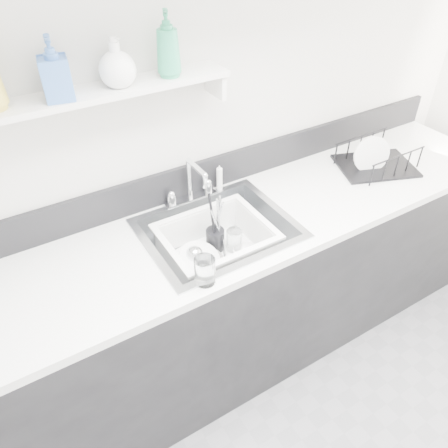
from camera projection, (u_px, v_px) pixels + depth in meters
room_shell at (420, 147)px, 0.87m from camera, size 3.50×3.00×2.60m
counter_run at (219, 301)px, 2.17m from camera, size 3.20×0.62×0.92m
backsplash at (185, 181)px, 2.03m from camera, size 3.20×0.02×0.16m
sink at (218, 245)px, 1.94m from camera, size 0.64×0.52×0.20m
faucet at (191, 190)px, 2.01m from camera, size 0.26×0.18×0.23m
side_sprayer at (219, 178)px, 2.08m from camera, size 0.03×0.03×0.14m
wall_shelf at (97, 95)px, 1.53m from camera, size 1.00×0.16×0.12m
wash_tub at (216, 246)px, 1.91m from camera, size 0.54×0.47×0.18m
plate_stack at (201, 262)px, 1.90m from camera, size 0.23×0.22×0.09m
utensil_cup at (215, 238)px, 1.98m from camera, size 0.08×0.08×0.28m
ladle at (212, 257)px, 1.90m from camera, size 0.32×0.24×0.09m
tumbler_in_tub at (234, 240)px, 1.98m from camera, size 0.07×0.07×0.10m
tumbler_counter at (205, 271)px, 1.60m from camera, size 0.10×0.10×0.11m
dish_rack at (378, 156)px, 2.25m from camera, size 0.46×0.41×0.13m
bowl_small at (246, 253)px, 1.96m from camera, size 0.12×0.12×0.04m
soap_bottle_b at (54, 68)px, 1.39m from camera, size 0.11×0.11×0.20m
soap_bottle_c at (116, 62)px, 1.49m from camera, size 0.17×0.17×0.17m
soap_bottle_d at (168, 44)px, 1.55m from camera, size 0.12×0.12×0.23m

